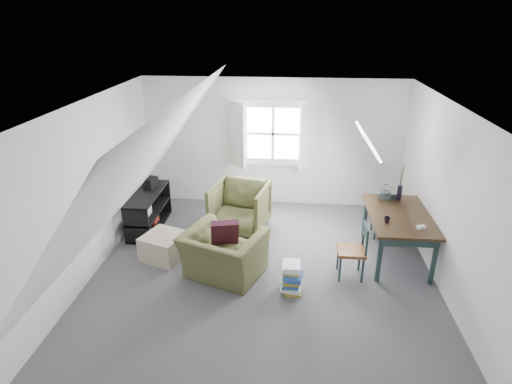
# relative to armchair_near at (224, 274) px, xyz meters

# --- Properties ---
(floor) EXTENTS (5.50, 5.50, 0.00)m
(floor) POSITION_rel_armchair_near_xyz_m (0.57, -0.06, 0.00)
(floor) COLOR #4D4D52
(floor) RESTS_ON ground
(ceiling) EXTENTS (5.50, 5.50, 0.00)m
(ceiling) POSITION_rel_armchair_near_xyz_m (0.57, -0.06, 2.50)
(ceiling) COLOR white
(ceiling) RESTS_ON wall_back
(wall_back) EXTENTS (5.00, 0.00, 5.00)m
(wall_back) POSITION_rel_armchair_near_xyz_m (0.57, 2.69, 1.25)
(wall_back) COLOR silver
(wall_back) RESTS_ON ground
(wall_front) EXTENTS (5.00, 0.00, 5.00)m
(wall_front) POSITION_rel_armchair_near_xyz_m (0.57, -2.81, 1.25)
(wall_front) COLOR silver
(wall_front) RESTS_ON ground
(wall_left) EXTENTS (0.00, 5.50, 5.50)m
(wall_left) POSITION_rel_armchair_near_xyz_m (-1.93, -0.06, 1.25)
(wall_left) COLOR silver
(wall_left) RESTS_ON ground
(wall_right) EXTENTS (0.00, 5.50, 5.50)m
(wall_right) POSITION_rel_armchair_near_xyz_m (3.07, -0.06, 1.25)
(wall_right) COLOR silver
(wall_right) RESTS_ON ground
(slope_left) EXTENTS (3.19, 5.50, 4.48)m
(slope_left) POSITION_rel_armchair_near_xyz_m (-0.98, -0.06, 1.78)
(slope_left) COLOR white
(slope_left) RESTS_ON wall_left
(slope_right) EXTENTS (3.19, 5.50, 4.48)m
(slope_right) POSITION_rel_armchair_near_xyz_m (2.12, -0.06, 1.78)
(slope_right) COLOR white
(slope_right) RESTS_ON wall_right
(dormer_window) EXTENTS (1.71, 0.35, 1.30)m
(dormer_window) POSITION_rel_armchair_near_xyz_m (0.57, 2.62, 1.45)
(dormer_window) COLOR white
(dormer_window) RESTS_ON wall_back
(skylight) EXTENTS (0.35, 0.75, 0.47)m
(skylight) POSITION_rel_armchair_near_xyz_m (2.12, 1.24, 1.75)
(skylight) COLOR white
(skylight) RESTS_ON slope_right
(armchair_near) EXTENTS (1.35, 1.27, 0.70)m
(armchair_near) POSITION_rel_armchair_near_xyz_m (0.00, 0.00, 0.00)
(armchair_near) COLOR #4A4C2A
(armchair_near) RESTS_ON floor
(armchair_far) EXTENTS (1.09, 1.11, 0.86)m
(armchair_far) POSITION_rel_armchair_near_xyz_m (0.06, 1.45, 0.00)
(armchair_far) COLOR #4A4C2A
(armchair_far) RESTS_ON floor
(throw_pillow) EXTENTS (0.44, 0.32, 0.42)m
(throw_pillow) POSITION_rel_armchair_near_xyz_m (0.00, 0.15, 0.63)
(throw_pillow) COLOR #360E1B
(throw_pillow) RESTS_ON armchair_near
(ottoman) EXTENTS (0.76, 0.76, 0.40)m
(ottoman) POSITION_rel_armchair_near_xyz_m (-1.01, 0.40, 0.20)
(ottoman) COLOR tan
(ottoman) RESTS_ON floor
(dining_table) EXTENTS (0.91, 1.52, 0.76)m
(dining_table) POSITION_rel_armchair_near_xyz_m (2.60, 0.71, 0.66)
(dining_table) COLOR black
(dining_table) RESTS_ON floor
(demijohn) EXTENTS (0.21, 0.21, 0.29)m
(demijohn) POSITION_rel_armchair_near_xyz_m (2.45, 1.16, 0.88)
(demijohn) COLOR silver
(demijohn) RESTS_ON dining_table
(vase_twigs) EXTENTS (0.08, 0.09, 0.61)m
(vase_twigs) POSITION_rel_armchair_near_xyz_m (2.70, 1.26, 0.90)
(vase_twigs) COLOR black
(vase_twigs) RESTS_ON dining_table
(cup) EXTENTS (0.12, 0.12, 0.09)m
(cup) POSITION_rel_armchair_near_xyz_m (2.35, 0.41, 0.76)
(cup) COLOR black
(cup) RESTS_ON dining_table
(paper_box) EXTENTS (0.14, 0.12, 0.04)m
(paper_box) POSITION_rel_armchair_near_xyz_m (2.80, 0.26, 0.78)
(paper_box) COLOR white
(paper_box) RESTS_ON dining_table
(dining_chair_far) EXTENTS (0.40, 0.40, 0.85)m
(dining_chair_far) POSITION_rel_armchair_near_xyz_m (2.56, 1.41, 0.44)
(dining_chair_far) COLOR brown
(dining_chair_far) RESTS_ON floor
(dining_chair_near) EXTENTS (0.39, 0.39, 0.84)m
(dining_chair_near) POSITION_rel_armchair_near_xyz_m (1.87, 0.13, 0.44)
(dining_chair_near) COLOR brown
(dining_chair_near) RESTS_ON floor
(media_shelf) EXTENTS (0.44, 1.31, 0.67)m
(media_shelf) POSITION_rel_armchair_near_xyz_m (-1.58, 1.35, 0.30)
(media_shelf) COLOR black
(media_shelf) RESTS_ON floor
(electronics_box) EXTENTS (0.25, 0.29, 0.20)m
(electronics_box) POSITION_rel_armchair_near_xyz_m (-1.58, 1.65, 0.76)
(electronics_box) COLOR black
(electronics_box) RESTS_ON media_shelf
(magazine_stack) EXTENTS (0.32, 0.38, 0.43)m
(magazine_stack) POSITION_rel_armchair_near_xyz_m (1.00, -0.32, 0.21)
(magazine_stack) COLOR #B29933
(magazine_stack) RESTS_ON floor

